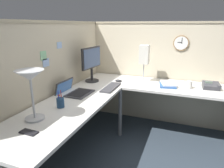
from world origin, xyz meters
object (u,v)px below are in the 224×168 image
at_px(cell_phone, 29,132).
at_px(pen_cup, 60,102).
at_px(laptop, 73,91).
at_px(office_phone, 211,86).
at_px(computer_mouse, 119,81).
at_px(monitor, 92,62).
at_px(wall_clock, 181,43).
at_px(keyboard, 111,87).
at_px(desk_lamp_dome, 30,80).
at_px(coffee_mug, 189,85).
at_px(desk_lamp_paper, 144,56).
at_px(book_stack, 168,84).

bearing_deg(cell_phone, pen_cup, 8.63).
bearing_deg(laptop, office_phone, -63.85).
height_order(laptop, computer_mouse, laptop).
distance_m(monitor, cell_phone, 1.53).
bearing_deg(wall_clock, cell_phone, 154.12).
relative_size(keyboard, wall_clock, 1.95).
xyz_separation_m(keyboard, desk_lamp_dome, (-1.07, 0.31, 0.35)).
height_order(monitor, coffee_mug, monitor).
relative_size(laptop, office_phone, 1.78).
relative_size(desk_lamp_paper, coffee_mug, 5.52).
bearing_deg(book_stack, monitor, 98.83).
distance_m(keyboard, desk_lamp_paper, 0.67).
relative_size(pen_cup, desk_lamp_paper, 0.34).
distance_m(office_phone, wall_clock, 0.74).
bearing_deg(coffee_mug, cell_phone, 145.05).
bearing_deg(desk_lamp_dome, cell_phone, -149.75).
bearing_deg(desk_lamp_dome, wall_clock, -31.25).
relative_size(monitor, keyboard, 1.16).
bearing_deg(laptop, keyboard, -46.94).
bearing_deg(keyboard, desk_lamp_paper, -36.59).
xyz_separation_m(cell_phone, book_stack, (1.66, -0.88, 0.02)).
distance_m(keyboard, wall_clock, 1.22).
xyz_separation_m(pen_cup, office_phone, (1.21, -1.49, -0.02)).
height_order(keyboard, desk_lamp_dome, desk_lamp_dome).
height_order(laptop, cell_phone, laptop).
height_order(monitor, book_stack, monitor).
distance_m(laptop, pen_cup, 0.44).
xyz_separation_m(keyboard, book_stack, (0.38, -0.69, 0.01)).
xyz_separation_m(desk_lamp_paper, wall_clock, (0.30, -0.46, 0.16)).
bearing_deg(pen_cup, keyboard, -18.12).
xyz_separation_m(keyboard, desk_lamp_paper, (0.45, -0.33, 0.37)).
bearing_deg(office_phone, keyboard, 109.80).
xyz_separation_m(desk_lamp_dome, coffee_mug, (1.44, -1.27, -0.32)).
bearing_deg(book_stack, cell_phone, 151.99).
distance_m(coffee_mug, wall_clock, 0.65).
distance_m(monitor, pen_cup, 1.02).
bearing_deg(book_stack, coffee_mug, -93.22).
distance_m(keyboard, book_stack, 0.79).
xyz_separation_m(keyboard, coffee_mug, (0.37, -0.96, 0.04)).
xyz_separation_m(laptop, desk_lamp_dome, (-0.73, -0.05, 0.34)).
xyz_separation_m(office_phone, desk_lamp_paper, (0.01, 0.90, 0.35)).
bearing_deg(laptop, book_stack, -55.70).
bearing_deg(desk_lamp_paper, office_phone, -90.58).
bearing_deg(pen_cup, desk_lamp_dome, 168.71).
xyz_separation_m(computer_mouse, wall_clock, (0.43, -0.80, 0.53)).
bearing_deg(monitor, coffee_mug, -83.54).
bearing_deg(computer_mouse, office_phone, -84.53).
height_order(pen_cup, coffee_mug, pen_cup).
bearing_deg(desk_lamp_dome, monitor, 2.96).
relative_size(keyboard, desk_lamp_dome, 0.97).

